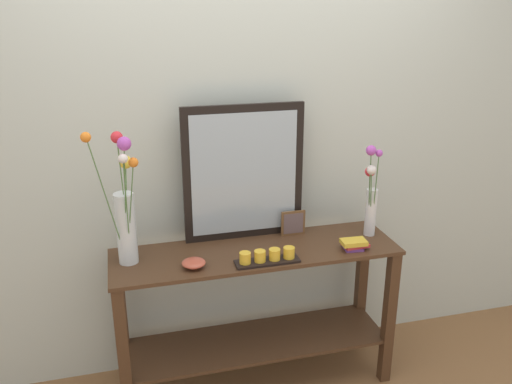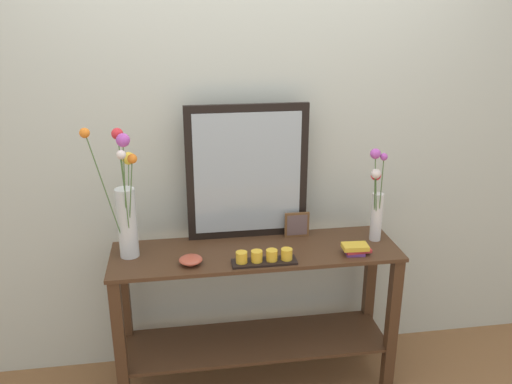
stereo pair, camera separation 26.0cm
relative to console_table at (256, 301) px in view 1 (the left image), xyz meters
The scene contains 10 objects.
ground_plane 0.52m from the console_table, ahead, with size 7.00×6.00×0.02m, color brown.
wall_back 0.90m from the console_table, 90.00° to the left, with size 6.40×0.08×2.70m, color beige.
console_table is the anchor object (origin of this frame).
mirror_leaning 0.68m from the console_table, 95.61° to the left, with size 0.64×0.03×0.72m.
tall_vase_left 0.85m from the console_table, behind, with size 0.23×0.28×0.69m.
vase_right 0.82m from the console_table, ahead, with size 0.12×0.13×0.52m.
candle_tray 0.36m from the console_table, 82.92° to the right, with size 0.32×0.09×0.07m.
picture_frame_small 0.46m from the console_table, 28.64° to the left, with size 0.13×0.01×0.14m.
decorative_bowl 0.48m from the console_table, 162.40° to the right, with size 0.11×0.11×0.04m.
book_stack 0.60m from the console_table, 13.33° to the right, with size 0.15×0.10×0.05m.
Camera 1 is at (-0.63, -2.37, 2.01)m, focal length 37.14 mm.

